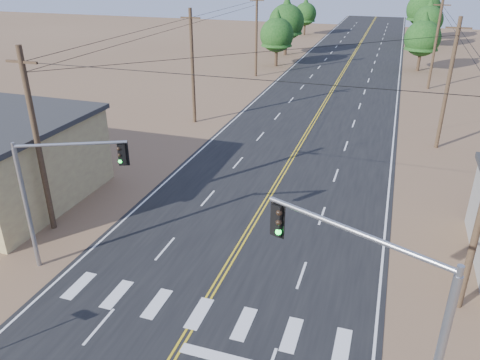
% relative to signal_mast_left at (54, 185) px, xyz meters
% --- Properties ---
extents(road, '(15.00, 200.00, 0.02)m').
position_rel_signal_mast_left_xyz_m(road, '(7.57, 20.64, -4.31)').
color(road, black).
rests_on(road, ground).
extents(utility_pole_left_near, '(1.80, 0.30, 10.00)m').
position_rel_signal_mast_left_xyz_m(utility_pole_left_near, '(-2.93, 2.64, 0.79)').
color(utility_pole_left_near, '#4C3826').
rests_on(utility_pole_left_near, ground).
extents(utility_pole_left_mid, '(1.80, 0.30, 10.00)m').
position_rel_signal_mast_left_xyz_m(utility_pole_left_mid, '(-2.93, 22.64, 0.79)').
color(utility_pole_left_mid, '#4C3826').
rests_on(utility_pole_left_mid, ground).
extents(utility_pole_left_far, '(1.80, 0.30, 10.00)m').
position_rel_signal_mast_left_xyz_m(utility_pole_left_far, '(-2.93, 42.64, 0.79)').
color(utility_pole_left_far, '#4C3826').
rests_on(utility_pole_left_far, ground).
extents(utility_pole_right_mid, '(1.80, 0.30, 10.00)m').
position_rel_signal_mast_left_xyz_m(utility_pole_right_mid, '(18.07, 22.64, 0.79)').
color(utility_pole_right_mid, '#4C3826').
rests_on(utility_pole_right_mid, ground).
extents(utility_pole_right_far, '(1.80, 0.30, 10.00)m').
position_rel_signal_mast_left_xyz_m(utility_pole_right_far, '(18.07, 42.64, 0.79)').
color(utility_pole_right_far, '#4C3826').
rests_on(utility_pole_right_far, ground).
extents(signal_mast_left, '(4.56, 2.23, 6.43)m').
position_rel_signal_mast_left_xyz_m(signal_mast_left, '(0.00, 0.00, 0.00)').
color(signal_mast_left, gray).
rests_on(signal_mast_left, ground).
extents(signal_mast_right, '(5.35, 2.47, 7.12)m').
position_rel_signal_mast_left_xyz_m(signal_mast_right, '(14.67, -4.71, 0.49)').
color(signal_mast_right, gray).
rests_on(signal_mast_right, ground).
extents(tree_left_near, '(4.64, 4.64, 7.73)m').
position_rel_signal_mast_left_xyz_m(tree_left_near, '(-2.02, 49.63, 0.41)').
color(tree_left_near, '#3F2D1E').
rests_on(tree_left_near, ground).
extents(tree_left_mid, '(5.42, 5.42, 9.03)m').
position_rel_signal_mast_left_xyz_m(tree_left_mid, '(-2.76, 58.48, 1.20)').
color(tree_left_mid, '#3F2D1E').
rests_on(tree_left_mid, ground).
extents(tree_left_far, '(4.34, 4.34, 7.24)m').
position_rel_signal_mast_left_xyz_m(tree_left_far, '(-4.14, 81.09, 0.10)').
color(tree_left_far, '#3F2D1E').
rests_on(tree_left_far, ground).
extents(tree_right_near, '(4.66, 4.66, 7.77)m').
position_rel_signal_mast_left_xyz_m(tree_right_near, '(17.05, 52.58, 0.43)').
color(tree_right_near, '#3F2D1E').
rests_on(tree_right_near, ground).
extents(tree_right_mid, '(4.83, 4.83, 8.05)m').
position_rel_signal_mast_left_xyz_m(tree_right_mid, '(18.40, 73.07, 0.60)').
color(tree_right_mid, '#3F2D1E').
rests_on(tree_right_mid, ground).
extents(tree_right_far, '(6.01, 6.01, 10.01)m').
position_rel_signal_mast_left_xyz_m(tree_right_far, '(17.66, 80.97, 1.80)').
color(tree_right_far, '#3F2D1E').
rests_on(tree_right_far, ground).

